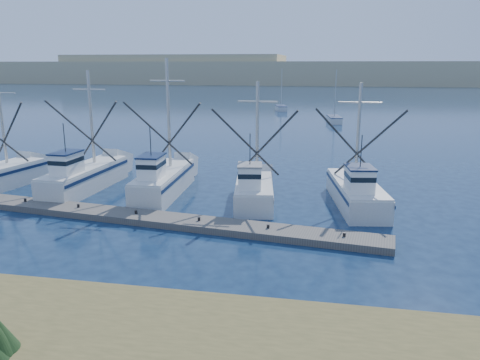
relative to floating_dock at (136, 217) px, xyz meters
name	(u,v)px	position (x,y,z in m)	size (l,w,h in m)	color
ground	(284,278)	(9.23, -6.10, -0.19)	(500.00, 500.00, 0.00)	#0C1C36
floating_dock	(136,217)	(0.00, 0.00, 0.00)	(28.97, 1.93, 0.39)	#595550
dune_ridge	(325,73)	(9.23, 203.90, 4.81)	(360.00, 60.00, 10.00)	tan
trawler_fleet	(160,182)	(-0.32, 5.08, 0.80)	(29.38, 9.07, 9.32)	silver
sailboat_near	(334,119)	(11.92, 50.01, 0.31)	(2.42, 5.64, 8.10)	silver
sailboat_far	(281,108)	(1.83, 67.96, 0.31)	(2.91, 5.30, 8.10)	silver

